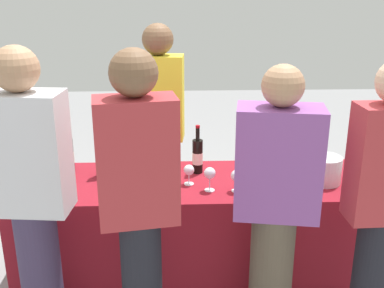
{
  "coord_description": "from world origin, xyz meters",
  "views": [
    {
      "loc": [
        -0.11,
        -2.74,
        1.91
      ],
      "look_at": [
        0.0,
        0.0,
        0.97
      ],
      "focal_mm": 43.08,
      "sensor_mm": 36.0,
      "label": 1
    }
  ],
  "objects_px": {
    "wine_bottle_4": "(283,156)",
    "guest_3": "(381,202)",
    "wine_bottle_0": "(69,155)",
    "guest_1": "(139,204)",
    "wine_glass_0": "(144,171)",
    "guest_0": "(31,196)",
    "wine_bottle_1": "(101,160)",
    "wine_glass_1": "(189,171)",
    "wine_bottle_2": "(128,159)",
    "wine_glass_3": "(237,176)",
    "wine_glass_5": "(275,172)",
    "wine_bottle_5": "(318,157)",
    "wine_bottle_3": "(198,156)",
    "server_pouring": "(160,126)",
    "guest_2": "(275,204)",
    "wine_glass_4": "(250,171)",
    "ice_bucket": "(324,170)",
    "wine_glass_2": "(210,174)"
  },
  "relations": [
    {
      "from": "wine_bottle_4",
      "to": "guest_3",
      "type": "height_order",
      "value": "guest_3"
    },
    {
      "from": "wine_bottle_0",
      "to": "guest_1",
      "type": "distance_m",
      "value": 1.04
    },
    {
      "from": "wine_glass_0",
      "to": "guest_0",
      "type": "distance_m",
      "value": 0.75
    },
    {
      "from": "wine_bottle_1",
      "to": "wine_glass_0",
      "type": "bearing_deg",
      "value": -28.74
    },
    {
      "from": "wine_glass_0",
      "to": "wine_glass_1",
      "type": "height_order",
      "value": "wine_glass_0"
    },
    {
      "from": "wine_bottle_2",
      "to": "wine_glass_3",
      "type": "bearing_deg",
      "value": -21.54
    },
    {
      "from": "wine_bottle_4",
      "to": "wine_glass_5",
      "type": "xyz_separation_m",
      "value": [
        -0.1,
        -0.22,
        -0.02
      ]
    },
    {
      "from": "wine_bottle_5",
      "to": "wine_glass_3",
      "type": "relative_size",
      "value": 2.36
    },
    {
      "from": "wine_bottle_3",
      "to": "guest_1",
      "type": "relative_size",
      "value": 0.2
    },
    {
      "from": "wine_bottle_2",
      "to": "wine_glass_3",
      "type": "height_order",
      "value": "wine_bottle_2"
    },
    {
      "from": "server_pouring",
      "to": "guest_3",
      "type": "xyz_separation_m",
      "value": [
        1.15,
        -1.25,
        -0.04
      ]
    },
    {
      "from": "guest_0",
      "to": "guest_2",
      "type": "height_order",
      "value": "guest_0"
    },
    {
      "from": "wine_bottle_0",
      "to": "server_pouring",
      "type": "bearing_deg",
      "value": 32.65
    },
    {
      "from": "guest_0",
      "to": "wine_bottle_0",
      "type": "bearing_deg",
      "value": 93.74
    },
    {
      "from": "wine_bottle_1",
      "to": "wine_bottle_0",
      "type": "bearing_deg",
      "value": 161.53
    },
    {
      "from": "wine_bottle_4",
      "to": "wine_bottle_1",
      "type": "bearing_deg",
      "value": 179.8
    },
    {
      "from": "wine_bottle_1",
      "to": "wine_glass_4",
      "type": "distance_m",
      "value": 0.97
    },
    {
      "from": "wine_glass_0",
      "to": "guest_3",
      "type": "distance_m",
      "value": 1.39
    },
    {
      "from": "wine_bottle_2",
      "to": "ice_bucket",
      "type": "xyz_separation_m",
      "value": [
        1.26,
        -0.15,
        -0.03
      ]
    },
    {
      "from": "wine_bottle_4",
      "to": "wine_glass_5",
      "type": "relative_size",
      "value": 2.39
    },
    {
      "from": "ice_bucket",
      "to": "server_pouring",
      "type": "xyz_separation_m",
      "value": [
        -1.06,
        0.62,
        0.12
      ]
    },
    {
      "from": "wine_bottle_4",
      "to": "guest_0",
      "type": "height_order",
      "value": "guest_0"
    },
    {
      "from": "wine_bottle_1",
      "to": "guest_3",
      "type": "bearing_deg",
      "value": -27.32
    },
    {
      "from": "wine_bottle_0",
      "to": "wine_bottle_2",
      "type": "xyz_separation_m",
      "value": [
        0.4,
        -0.08,
        -0.0
      ]
    },
    {
      "from": "wine_glass_2",
      "to": "wine_glass_0",
      "type": "bearing_deg",
      "value": 165.94
    },
    {
      "from": "wine_glass_2",
      "to": "ice_bucket",
      "type": "relative_size",
      "value": 0.68
    },
    {
      "from": "ice_bucket",
      "to": "guest_1",
      "type": "relative_size",
      "value": 0.13
    },
    {
      "from": "ice_bucket",
      "to": "wine_glass_3",
      "type": "bearing_deg",
      "value": -168.51
    },
    {
      "from": "wine_glass_0",
      "to": "wine_glass_2",
      "type": "bearing_deg",
      "value": -14.06
    },
    {
      "from": "wine_glass_4",
      "to": "wine_bottle_1",
      "type": "bearing_deg",
      "value": 167.6
    },
    {
      "from": "wine_bottle_5",
      "to": "guest_3",
      "type": "height_order",
      "value": "guest_3"
    },
    {
      "from": "wine_bottle_1",
      "to": "guest_1",
      "type": "distance_m",
      "value": 0.87
    },
    {
      "from": "wine_glass_0",
      "to": "wine_glass_4",
      "type": "relative_size",
      "value": 0.92
    },
    {
      "from": "wine_bottle_0",
      "to": "wine_glass_2",
      "type": "bearing_deg",
      "value": -20.0
    },
    {
      "from": "wine_glass_5",
      "to": "ice_bucket",
      "type": "distance_m",
      "value": 0.33
    },
    {
      "from": "wine_glass_4",
      "to": "wine_glass_5",
      "type": "relative_size",
      "value": 1.09
    },
    {
      "from": "wine_glass_4",
      "to": "guest_1",
      "type": "xyz_separation_m",
      "value": [
        -0.65,
        -0.6,
        0.08
      ]
    },
    {
      "from": "wine_bottle_3",
      "to": "wine_glass_2",
      "type": "height_order",
      "value": "wine_bottle_3"
    },
    {
      "from": "wine_bottle_5",
      "to": "ice_bucket",
      "type": "relative_size",
      "value": 1.49
    },
    {
      "from": "wine_glass_1",
      "to": "wine_glass_4",
      "type": "height_order",
      "value": "wine_glass_4"
    },
    {
      "from": "wine_bottle_4",
      "to": "server_pouring",
      "type": "distance_m",
      "value": 0.96
    },
    {
      "from": "wine_bottle_0",
      "to": "ice_bucket",
      "type": "xyz_separation_m",
      "value": [
        1.66,
        -0.24,
        -0.03
      ]
    },
    {
      "from": "wine_bottle_1",
      "to": "guest_0",
      "type": "distance_m",
      "value": 0.73
    },
    {
      "from": "wine_bottle_2",
      "to": "wine_glass_2",
      "type": "bearing_deg",
      "value": -26.04
    },
    {
      "from": "wine_glass_3",
      "to": "guest_0",
      "type": "relative_size",
      "value": 0.08
    },
    {
      "from": "guest_1",
      "to": "wine_bottle_3",
      "type": "bearing_deg",
      "value": 59.25
    },
    {
      "from": "wine_bottle_2",
      "to": "server_pouring",
      "type": "bearing_deg",
      "value": 67.08
    },
    {
      "from": "guest_2",
      "to": "ice_bucket",
      "type": "bearing_deg",
      "value": 60.52
    },
    {
      "from": "wine_bottle_0",
      "to": "guest_3",
      "type": "xyz_separation_m",
      "value": [
        1.75,
        -0.86,
        0.04
      ]
    },
    {
      "from": "server_pouring",
      "to": "guest_1",
      "type": "relative_size",
      "value": 1.01
    }
  ]
}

